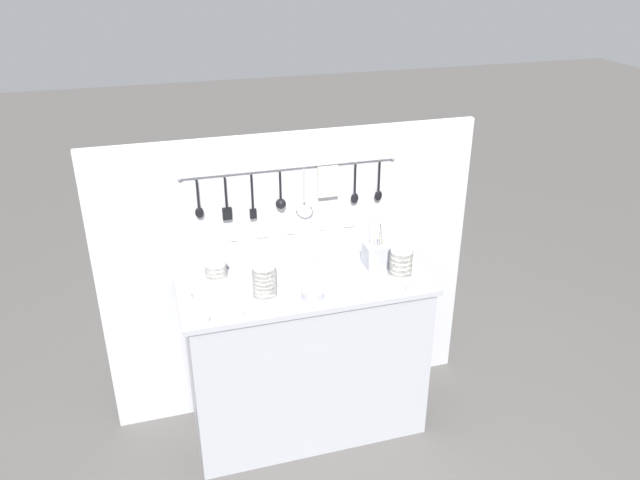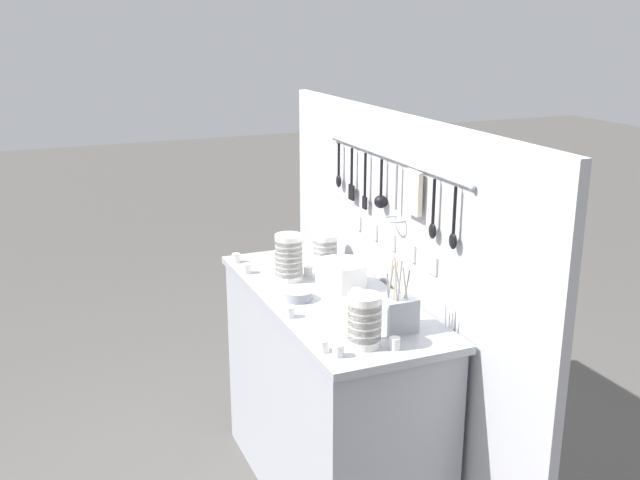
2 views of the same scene
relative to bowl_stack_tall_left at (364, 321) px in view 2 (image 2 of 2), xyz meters
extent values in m
cube|color=#9EA0A8|center=(-0.50, 0.08, -0.11)|extent=(1.32, 0.54, 0.03)
cube|color=#9EA0A8|center=(-0.50, 0.08, -0.59)|extent=(1.27, 0.52, 0.92)
cube|color=#B2B2B7|center=(-0.50, 0.39, -0.21)|extent=(2.12, 0.04, 1.68)
cylinder|color=#93969E|center=(-0.50, 0.36, 0.45)|extent=(1.15, 0.01, 0.01)
sphere|color=#93969E|center=(-1.08, 0.36, 0.45)|extent=(0.02, 0.02, 0.02)
sphere|color=#93969E|center=(0.08, 0.36, 0.45)|extent=(0.02, 0.02, 0.02)
cylinder|color=black|center=(-0.99, 0.35, 0.37)|extent=(0.01, 0.01, 0.15)
ellipsoid|color=black|center=(-0.99, 0.35, 0.26)|extent=(0.04, 0.02, 0.06)
cylinder|color=#93969E|center=(-0.99, 0.36, 0.45)|extent=(0.01, 0.01, 0.02)
cylinder|color=black|center=(-0.85, 0.35, 0.36)|extent=(0.01, 0.01, 0.17)
cube|color=black|center=(-0.85, 0.35, 0.24)|extent=(0.05, 0.01, 0.07)
cylinder|color=#93969E|center=(-0.85, 0.36, 0.45)|extent=(0.01, 0.01, 0.02)
cylinder|color=black|center=(-0.71, 0.35, 0.34)|extent=(0.01, 0.01, 0.20)
cube|color=black|center=(-0.71, 0.35, 0.22)|extent=(0.04, 0.01, 0.06)
cylinder|color=#93969E|center=(-0.71, 0.36, 0.45)|extent=(0.01, 0.01, 0.02)
cylinder|color=black|center=(-0.56, 0.35, 0.36)|extent=(0.01, 0.01, 0.16)
sphere|color=black|center=(-0.56, 0.35, 0.26)|extent=(0.06, 0.06, 0.06)
cylinder|color=#93969E|center=(-0.56, 0.36, 0.45)|extent=(0.01, 0.01, 0.02)
cylinder|color=#93969E|center=(-0.43, 0.35, 0.35)|extent=(0.01, 0.01, 0.18)
torus|color=#93969E|center=(-0.43, 0.35, 0.22)|extent=(0.10, 0.10, 0.01)
cylinder|color=#93969E|center=(-0.43, 0.36, 0.45)|extent=(0.01, 0.01, 0.02)
cube|color=beige|center=(-0.30, 0.35, 0.36)|extent=(0.11, 0.02, 0.17)
cylinder|color=#93969E|center=(-0.30, 0.36, 0.45)|extent=(0.01, 0.01, 0.02)
cylinder|color=black|center=(-0.14, 0.35, 0.36)|extent=(0.01, 0.01, 0.17)
ellipsoid|color=black|center=(-0.14, 0.35, 0.25)|extent=(0.04, 0.02, 0.06)
cylinder|color=#93969E|center=(-0.14, 0.36, 0.45)|extent=(0.01, 0.01, 0.02)
cylinder|color=black|center=(0.00, 0.35, 0.36)|extent=(0.01, 0.01, 0.17)
ellipsoid|color=black|center=(0.00, 0.35, 0.25)|extent=(0.04, 0.02, 0.06)
cylinder|color=#93969E|center=(0.00, 0.36, 0.45)|extent=(0.01, 0.01, 0.02)
cube|color=white|center=(-0.83, 0.37, 0.10)|extent=(0.07, 0.01, 0.07)
cube|color=white|center=(-0.67, 0.37, 0.10)|extent=(0.07, 0.01, 0.07)
cube|color=white|center=(-0.50, 0.37, 0.10)|extent=(0.07, 0.01, 0.07)
cube|color=white|center=(-0.33, 0.37, 0.10)|extent=(0.07, 0.01, 0.07)
cube|color=white|center=(-0.17, 0.37, 0.10)|extent=(0.07, 0.01, 0.07)
cylinder|color=silver|center=(0.00, 0.00, -0.07)|extent=(0.12, 0.12, 0.05)
cylinder|color=silver|center=(0.00, 0.00, -0.04)|extent=(0.12, 0.12, 0.05)
cylinder|color=silver|center=(0.00, 0.00, -0.01)|extent=(0.12, 0.12, 0.05)
cylinder|color=silver|center=(0.00, 0.00, 0.01)|extent=(0.12, 0.12, 0.05)
cylinder|color=silver|center=(0.00, 0.00, 0.04)|extent=(0.12, 0.12, 0.05)
cylinder|color=silver|center=(0.00, 0.00, 0.07)|extent=(0.12, 0.12, 0.05)
cylinder|color=silver|center=(-0.94, 0.26, -0.07)|extent=(0.11, 0.11, 0.04)
cylinder|color=silver|center=(-0.94, 0.26, -0.05)|extent=(0.11, 0.11, 0.04)
cylinder|color=silver|center=(-0.94, 0.26, -0.02)|extent=(0.11, 0.11, 0.04)
cylinder|color=silver|center=(-0.94, 0.26, 0.00)|extent=(0.11, 0.11, 0.04)
cylinder|color=silver|center=(-0.74, 0.00, -0.07)|extent=(0.12, 0.12, 0.04)
cylinder|color=silver|center=(-0.74, 0.00, -0.05)|extent=(0.12, 0.12, 0.04)
cylinder|color=silver|center=(-0.74, 0.00, -0.03)|extent=(0.12, 0.12, 0.04)
cylinder|color=silver|center=(-0.74, 0.00, 0.00)|extent=(0.12, 0.12, 0.04)
cylinder|color=silver|center=(-0.74, 0.00, 0.02)|extent=(0.12, 0.12, 0.04)
cylinder|color=silver|center=(-0.74, 0.00, 0.04)|extent=(0.12, 0.12, 0.04)
cylinder|color=silver|center=(-0.74, 0.00, 0.07)|extent=(0.12, 0.12, 0.04)
cylinder|color=silver|center=(-0.74, 0.00, 0.09)|extent=(0.12, 0.12, 0.04)
cylinder|color=silver|center=(-0.56, 0.17, -0.09)|extent=(0.22, 0.22, 0.01)
cylinder|color=silver|center=(-0.56, 0.17, -0.08)|extent=(0.22, 0.22, 0.01)
cylinder|color=silver|center=(-0.56, 0.17, -0.07)|extent=(0.22, 0.22, 0.01)
cylinder|color=silver|center=(-0.56, 0.17, -0.06)|extent=(0.22, 0.22, 0.01)
cylinder|color=silver|center=(-0.56, 0.17, -0.05)|extent=(0.22, 0.22, 0.01)
cylinder|color=silver|center=(-0.56, 0.17, -0.04)|extent=(0.22, 0.22, 0.01)
cylinder|color=silver|center=(-0.56, 0.17, -0.03)|extent=(0.22, 0.22, 0.01)
cylinder|color=silver|center=(-0.56, 0.17, -0.02)|extent=(0.22, 0.22, 0.01)
cylinder|color=silver|center=(-0.56, 0.17, -0.02)|extent=(0.22, 0.22, 0.01)
cylinder|color=silver|center=(-0.56, 0.17, -0.01)|extent=(0.22, 0.22, 0.01)
cylinder|color=silver|center=(-0.56, 0.17, 0.00)|extent=(0.22, 0.22, 0.01)
cylinder|color=silver|center=(-0.56, 0.17, 0.01)|extent=(0.22, 0.22, 0.01)
cylinder|color=#93969E|center=(-0.50, -0.05, -0.08)|extent=(0.12, 0.12, 0.04)
cube|color=#93969E|center=(-0.08, 0.17, -0.03)|extent=(0.12, 0.12, 0.13)
cylinder|color=#93969E|center=(-0.05, 0.16, 0.08)|extent=(0.02, 0.03, 0.21)
cylinder|color=#C6B793|center=(-0.04, 0.19, 0.06)|extent=(0.02, 0.03, 0.19)
cylinder|color=#C6B793|center=(-0.04, 0.14, 0.08)|extent=(0.02, 0.03, 0.22)
cylinder|color=#C6B793|center=(-0.09, 0.14, 0.07)|extent=(0.01, 0.03, 0.21)
cylinder|color=#93969E|center=(-0.11, 0.19, 0.07)|extent=(0.03, 0.04, 0.20)
cylinder|color=#93969E|center=(-0.05, 0.19, 0.06)|extent=(0.02, 0.02, 0.17)
cylinder|color=#C6B793|center=(-0.06, 0.15, 0.07)|extent=(0.03, 0.03, 0.21)
cylinder|color=#93969E|center=(-0.09, 0.14, 0.06)|extent=(0.03, 0.02, 0.19)
cylinder|color=#93969E|center=(-0.08, 0.13, 0.05)|extent=(0.02, 0.02, 0.16)
cylinder|color=silver|center=(-0.01, -0.15, -0.07)|extent=(0.04, 0.04, 0.04)
cylinder|color=silver|center=(-0.89, -0.15, -0.07)|extent=(0.04, 0.04, 0.04)
cylinder|color=silver|center=(-1.05, -0.15, -0.07)|extent=(0.04, 0.04, 0.04)
cylinder|color=silver|center=(-0.75, 0.09, -0.07)|extent=(0.04, 0.04, 0.04)
cylinder|color=silver|center=(-0.42, 0.17, -0.07)|extent=(0.04, 0.04, 0.04)
cylinder|color=silver|center=(-1.00, 0.10, -0.07)|extent=(0.04, 0.04, 0.04)
cylinder|color=silver|center=(-1.11, 0.09, -0.07)|extent=(0.04, 0.04, 0.04)
cylinder|color=silver|center=(0.04, -0.12, -0.07)|extent=(0.04, 0.04, 0.04)
cylinder|color=silver|center=(0.07, 0.08, -0.07)|extent=(0.04, 0.04, 0.04)
cylinder|color=silver|center=(-0.34, -0.15, -0.07)|extent=(0.04, 0.04, 0.04)
camera|label=1|loc=(-1.23, -2.66, 1.54)|focal=35.00mm
camera|label=2|loc=(2.15, -1.07, 1.02)|focal=42.00mm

